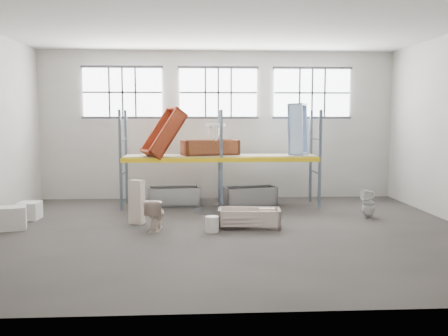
{
  "coord_description": "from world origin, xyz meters",
  "views": [
    {
      "loc": [
        -0.74,
        -11.66,
        2.77
      ],
      "look_at": [
        0.0,
        1.5,
        1.4
      ],
      "focal_mm": 39.13,
      "sensor_mm": 36.0,
      "label": 1
    }
  ],
  "objects": [
    {
      "name": "carton_near",
      "position": [
        -5.33,
        0.52,
        0.28
      ],
      "size": [
        0.8,
        0.73,
        0.57
      ],
      "primitive_type": "cube",
      "rotation": [
        0.0,
        0.0,
        0.29
      ],
      "color": "silver",
      "rests_on": "floor"
    },
    {
      "name": "sink_in_tub",
      "position": [
        0.27,
        0.64,
        0.16
      ],
      "size": [
        0.61,
        0.61,
        0.16
      ],
      "primitive_type": "imported",
      "rotation": [
        0.0,
        0.0,
        0.43
      ],
      "color": "beige",
      "rests_on": "bathtub_beige"
    },
    {
      "name": "window_mid",
      "position": [
        0.0,
        4.94,
        3.6
      ],
      "size": [
        2.6,
        0.04,
        1.6
      ],
      "primitive_type": "cube",
      "color": "white",
      "rests_on": "wall_back"
    },
    {
      "name": "steel_tub_left",
      "position": [
        -1.46,
        3.57,
        0.29
      ],
      "size": [
        1.69,
        0.95,
        0.59
      ],
      "primitive_type": null,
      "rotation": [
        0.0,
        0.0,
        0.13
      ],
      "color": "#ADB1B6",
      "rests_on": "floor"
    },
    {
      "name": "wet_patch",
      "position": [
        0.0,
        2.7,
        0.0
      ],
      "size": [
        1.8,
        1.8,
        0.0
      ],
      "primitive_type": "cylinder",
      "color": "black",
      "rests_on": "floor"
    },
    {
      "name": "rack_upright_ra",
      "position": [
        3.0,
        2.9,
        1.5
      ],
      "size": [
        0.08,
        0.08,
        3.0
      ],
      "primitive_type": "cube",
      "color": "slate",
      "rests_on": "floor"
    },
    {
      "name": "window_left",
      "position": [
        -3.2,
        4.94,
        3.6
      ],
      "size": [
        2.6,
        0.04,
        1.6
      ],
      "primitive_type": "cube",
      "color": "white",
      "rests_on": "wall_back"
    },
    {
      "name": "cistern_tall",
      "position": [
        -2.31,
        1.01,
        0.57
      ],
      "size": [
        0.44,
        0.37,
        1.15
      ],
      "primitive_type": "cube",
      "rotation": [
        0.0,
        0.0,
        -0.42
      ],
      "color": "beige",
      "rests_on": "floor"
    },
    {
      "name": "carton_far",
      "position": [
        -5.32,
        1.73,
        0.23
      ],
      "size": [
        0.58,
        0.58,
        0.47
      ],
      "primitive_type": "cube",
      "rotation": [
        0.0,
        0.0,
        -0.04
      ],
      "color": "silver",
      "rests_on": "floor"
    },
    {
      "name": "bucket",
      "position": [
        -0.38,
        -0.06,
        0.19
      ],
      "size": [
        0.44,
        0.44,
        0.39
      ],
      "primitive_type": "cylinder",
      "rotation": [
        0.0,
        0.0,
        -0.43
      ],
      "color": "silver",
      "rests_on": "floor"
    },
    {
      "name": "rack_upright_rb",
      "position": [
        3.0,
        4.1,
        1.5
      ],
      "size": [
        0.08,
        0.08,
        3.0
      ],
      "primitive_type": "cube",
      "color": "slate",
      "rests_on": "floor"
    },
    {
      "name": "rust_tub_tilted",
      "position": [
        -1.74,
        3.31,
        2.29
      ],
      "size": [
        1.52,
        1.27,
        1.6
      ],
      "primitive_type": null,
      "rotation": [
        0.0,
        -0.96,
        0.46
      ],
      "color": "#9C2E10",
      "rests_on": "shelf_deck"
    },
    {
      "name": "toilet_beige",
      "position": [
        -1.77,
        0.27,
        0.39
      ],
      "size": [
        0.52,
        0.81,
        0.78
      ],
      "primitive_type": "imported",
      "rotation": [
        0.0,
        0.0,
        3.02
      ],
      "color": "beige",
      "rests_on": "floor"
    },
    {
      "name": "wall_front",
      "position": [
        0.0,
        -5.05,
        2.5
      ],
      "size": [
        12.0,
        0.1,
        5.0
      ],
      "primitive_type": "cube",
      "color": "#B1ADA3",
      "rests_on": "ground"
    },
    {
      "name": "window_right",
      "position": [
        3.2,
        4.94,
        3.6
      ],
      "size": [
        2.6,
        0.04,
        1.6
      ],
      "primitive_type": "cube",
      "color": "white",
      "rests_on": "wall_back"
    },
    {
      "name": "floor",
      "position": [
        0.0,
        0.0,
        -0.05
      ],
      "size": [
        12.0,
        10.0,
        0.1
      ],
      "primitive_type": "cube",
      "color": "#443E3A",
      "rests_on": "ground"
    },
    {
      "name": "rust_tub_flat",
      "position": [
        -0.32,
        3.63,
        1.82
      ],
      "size": [
        1.88,
        1.23,
        0.49
      ],
      "primitive_type": null,
      "rotation": [
        0.0,
        0.0,
        0.26
      ],
      "color": "brown",
      "rests_on": "shelf_deck"
    },
    {
      "name": "rack_beam_front",
      "position": [
        0.0,
        2.9,
        1.5
      ],
      "size": [
        6.0,
        0.1,
        0.14
      ],
      "primitive_type": "cube",
      "color": "yellow",
      "rests_on": "floor"
    },
    {
      "name": "rack_upright_la",
      "position": [
        -3.0,
        2.9,
        1.5
      ],
      "size": [
        0.08,
        0.08,
        3.0
      ],
      "primitive_type": "cube",
      "color": "slate",
      "rests_on": "floor"
    },
    {
      "name": "blue_tub_upright",
      "position": [
        2.45,
        3.58,
        2.4
      ],
      "size": [
        0.78,
        0.9,
        1.63
      ],
      "primitive_type": null,
      "rotation": [
        0.0,
        1.54,
        -0.42
      ],
      "color": "#99B9E6",
      "rests_on": "shelf_deck"
    },
    {
      "name": "rack_upright_ma",
      "position": [
        0.0,
        2.9,
        1.5
      ],
      "size": [
        0.08,
        0.08,
        3.0
      ],
      "primitive_type": "cube",
      "color": "slate",
      "rests_on": "floor"
    },
    {
      "name": "ceiling",
      "position": [
        0.0,
        0.0,
        5.05
      ],
      "size": [
        12.0,
        10.0,
        0.1
      ],
      "primitive_type": "cube",
      "color": "silver",
      "rests_on": "ground"
    },
    {
      "name": "rack_upright_lb",
      "position": [
        -3.0,
        4.1,
        1.5
      ],
      "size": [
        0.08,
        0.08,
        3.0
      ],
      "primitive_type": "cube",
      "color": "slate",
      "rests_on": "floor"
    },
    {
      "name": "steel_tub_right",
      "position": [
        0.93,
        3.48,
        0.3
      ],
      "size": [
        1.73,
        1.06,
        0.59
      ],
      "primitive_type": null,
      "rotation": [
        0.0,
        0.0,
        0.2
      ],
      "color": "#A2A4AA",
      "rests_on": "floor"
    },
    {
      "name": "bathtub_beige",
      "position": [
        0.58,
        0.44,
        0.23
      ],
      "size": [
        1.64,
        0.89,
        0.46
      ],
      "primitive_type": null,
      "rotation": [
        0.0,
        0.0,
        -0.1
      ],
      "color": "beige",
      "rests_on": "floor"
    },
    {
      "name": "wall_back",
      "position": [
        0.0,
        5.05,
        2.5
      ],
      "size": [
        12.0,
        0.1,
        5.0
      ],
      "primitive_type": "cube",
      "color": "#AEABA1",
      "rests_on": "ground"
    },
    {
      "name": "sink_on_shelf",
      "position": [
        -0.15,
        3.28,
        2.09
      ],
      "size": [
        0.71,
        0.61,
        0.54
      ],
      "primitive_type": "imported",
      "rotation": [
        0.0,
        0.0,
        0.28
      ],
      "color": "white",
      "rests_on": "rust_tub_flat"
    },
    {
      "name": "toilet_white",
      "position": [
        4.02,
        1.44,
        0.4
      ],
      "size": [
        0.37,
        0.37,
        0.8
      ],
      "primitive_type": "imported",
      "rotation": [
        0.0,
        0.0,
        -1.55
      ],
      "color": "white",
      "rests_on": "floor"
    },
    {
      "name": "cistern_spare",
      "position": [
        1.04,
        0.48,
        0.28
      ],
      "size": [
        0.41,
        0.22,
        0.38
      ],
      "primitive_type": "cube",
      "rotation": [
        0.0,
        0.0,
        -0.07
      ],
      "color": "#F4DCCF",
      "rests_on": "bathtub_beige"
    },
    {
      "name": "rack_upright_mb",
      "position": [
        0.0,
        4.1,
        1.5
      ],
      "size": [
        0.08,
        0.08,
        3.0
      ],
      "primitive_type": "cube",
      "color": "slate",
      "rests_on": "floor"
    },
    {
      "name": "shelf_deck",
      "position": [
        0.0,
        3.5,
        1.58
      ],
      "size": [
        5.9,
        1.1,
        0.03
      ],
      "primitive_type": "cube",
      "color": "gray",
      "rests_on": "floor"
    },
    {
      "name": "rack_beam_back",
      "position": [
        0.0,
        4.1,
        1.5
      ],
      "size": [
        6.0,
        0.1,
        0.14
      ],
      "primitive_type": "cube",
      "color": "yellow",
      "rests_on": "floor"
    }
  ]
}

